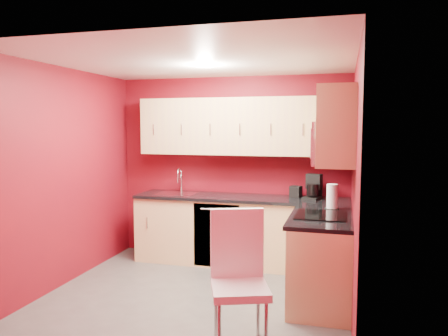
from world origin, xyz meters
The scene contains 21 objects.
floor centered at (0.00, 0.00, 0.00)m, with size 3.20×3.20×0.00m, color #514E4C.
ceiling centered at (0.00, 0.00, 2.50)m, with size 3.20×3.20×0.00m, color white.
wall_back centered at (0.00, 1.50, 1.25)m, with size 3.20×3.20×0.00m, color maroon.
wall_front centered at (0.00, -1.50, 1.25)m, with size 3.20×3.20×0.00m, color maroon.
wall_left centered at (-1.60, 0.00, 1.25)m, with size 3.00×3.00×0.00m, color maroon.
wall_right centered at (1.60, 0.00, 1.25)m, with size 3.00×3.00×0.00m, color maroon.
base_cabinets_back centered at (0.20, 1.20, 0.43)m, with size 2.80×0.60×0.87m, color #DEC47F.
base_cabinets_right centered at (1.30, 0.25, 0.43)m, with size 0.60×1.30×0.87m, color #DEC47F.
countertop_back centered at (0.20, 1.19, 0.89)m, with size 2.80×0.63×0.04m, color black.
countertop_right centered at (1.29, 0.23, 0.89)m, with size 0.63×1.27×0.04m, color black.
upper_cabinets_back centered at (0.20, 1.32, 1.83)m, with size 2.80×0.35×0.75m, color tan.
upper_cabinets_right centered at (1.42, 0.44, 1.89)m, with size 0.35×1.55×0.75m.
microwave centered at (1.39, 0.20, 1.66)m, with size 0.42×0.76×0.42m.
cooktop centered at (1.28, 0.20, 0.92)m, with size 0.50×0.55×0.01m, color black.
sink centered at (-0.70, 1.20, 0.94)m, with size 0.52×0.42×0.35m.
dishwasher_front centered at (-0.05, 0.91, 0.43)m, with size 0.60×0.02×0.82m, color black.
downlight centered at (0.00, 0.30, 2.48)m, with size 0.20×0.20×0.01m, color white.
coffee_maker centered at (1.12, 1.21, 1.07)m, with size 0.19×0.25×0.32m, color black, non-canonical shape.
napkin_holder centered at (0.90, 1.33, 0.98)m, with size 0.13×0.13×0.14m, color black, non-canonical shape.
paper_towel centered at (1.38, 0.60, 1.05)m, with size 0.16×0.16×0.28m, color white, non-canonical shape.
dining_chair centered at (0.70, -0.96, 0.56)m, with size 0.46×0.48×1.13m, color white, non-canonical shape.
Camera 1 is at (1.50, -4.33, 1.82)m, focal length 35.00 mm.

